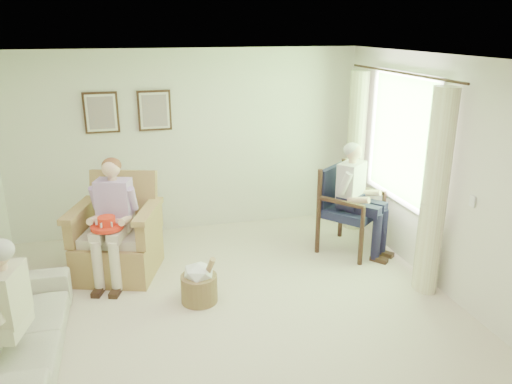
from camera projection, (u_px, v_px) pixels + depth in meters
floor at (230, 328)px, 5.00m from camera, size 5.50×5.50×0.00m
back_wall at (189, 142)px, 7.11m from camera, size 5.00×0.04×2.60m
right_wall at (463, 186)px, 5.19m from camera, size 0.04×5.50×2.60m
ceiling at (225, 61)px, 4.17m from camera, size 5.00×5.50×0.02m
window at (402, 136)px, 6.19m from camera, size 0.13×2.50×1.63m
curtain_left at (434, 194)px, 5.40m from camera, size 0.34×0.34×2.30m
curtain_right at (355, 152)px, 7.19m from camera, size 0.34×0.34×2.30m
framed_print_left at (101, 113)px, 6.64m from camera, size 0.45×0.05×0.55m
framed_print_right at (155, 111)px, 6.81m from camera, size 0.45×0.05×0.55m
wicker_armchair at (118, 243)px, 6.04m from camera, size 0.94×0.93×1.20m
wood_armchair at (348, 204)px, 6.66m from camera, size 0.73×0.68×1.12m
sofa at (15, 331)px, 4.46m from camera, size 1.98×0.77×0.58m
person_wicker at (114, 211)px, 5.75m from camera, size 0.40×0.63×1.43m
person_dark at (356, 191)px, 6.42m from camera, size 0.40×0.63×1.44m
person_sofa at (1, 306)px, 4.08m from camera, size 0.42×0.62×1.25m
red_hat at (107, 224)px, 5.58m from camera, size 0.36×0.36×0.14m
hatbox at (199, 282)px, 5.42m from camera, size 0.41×0.41×0.59m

